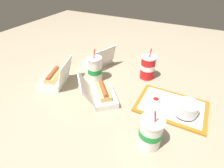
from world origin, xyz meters
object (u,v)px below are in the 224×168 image
(clamshell_hotdog_left, at_px, (55,78))
(cake_container, at_px, (186,109))
(soda_cup_center, at_px, (150,132))
(soda_cup_front, at_px, (148,67))
(food_tray, at_px, (171,106))
(clamshell_sandwich_back, at_px, (98,60))
(soda_cup_left, at_px, (95,69))
(plastic_fork, at_px, (172,100))
(clamshell_hotdog_center, at_px, (102,94))
(ketchup_cup, at_px, (156,100))

(clamshell_hotdog_left, bearing_deg, cake_container, 5.07)
(soda_cup_center, bearing_deg, soda_cup_front, 108.54)
(food_tray, relative_size, clamshell_sandwich_back, 1.51)
(food_tray, height_order, soda_cup_front, soda_cup_front)
(clamshell_sandwich_back, bearing_deg, soda_cup_left, -65.17)
(plastic_fork, xyz_separation_m, soda_cup_center, (-0.03, -0.33, 0.06))
(clamshell_hotdog_center, distance_m, soda_cup_center, 0.37)
(ketchup_cup, bearing_deg, cake_container, -8.58)
(clamshell_hotdog_center, height_order, soda_cup_center, soda_cup_center)
(plastic_fork, bearing_deg, cake_container, -72.45)
(cake_container, relative_size, ketchup_cup, 2.92)
(clamshell_hotdog_left, bearing_deg, clamshell_sandwich_back, 70.15)
(ketchup_cup, xyz_separation_m, soda_cup_center, (0.04, -0.27, 0.05))
(ketchup_cup, distance_m, soda_cup_center, 0.28)
(cake_container, distance_m, clamshell_sandwich_back, 0.73)
(clamshell_hotdog_center, bearing_deg, cake_container, 10.14)
(food_tray, relative_size, cake_container, 3.19)
(clamshell_hotdog_left, distance_m, soda_cup_center, 0.70)
(soda_cup_left, bearing_deg, clamshell_sandwich_back, 114.83)
(clamshell_hotdog_center, relative_size, soda_cup_front, 1.28)
(plastic_fork, bearing_deg, soda_cup_left, 152.23)
(soda_cup_center, bearing_deg, cake_container, 64.84)
(cake_container, height_order, plastic_fork, cake_container)
(soda_cup_center, bearing_deg, ketchup_cup, 99.14)
(ketchup_cup, height_order, soda_cup_center, soda_cup_center)
(plastic_fork, distance_m, clamshell_sandwich_back, 0.62)
(plastic_fork, distance_m, soda_cup_center, 0.34)
(clamshell_hotdog_left, relative_size, soda_cup_center, 1.13)
(food_tray, height_order, ketchup_cup, ketchup_cup)
(plastic_fork, bearing_deg, clamshell_hotdog_left, 164.75)
(clamshell_hotdog_center, height_order, soda_cup_left, soda_cup_left)
(ketchup_cup, distance_m, soda_cup_left, 0.44)
(clamshell_hotdog_left, distance_m, soda_cup_left, 0.26)
(plastic_fork, xyz_separation_m, clamshell_sandwich_back, (-0.59, 0.19, 0.03))
(cake_container, height_order, clamshell_hotdog_left, clamshell_hotdog_left)
(plastic_fork, relative_size, clamshell_sandwich_back, 0.45)
(food_tray, bearing_deg, cake_container, -26.66)
(food_tray, relative_size, ketchup_cup, 9.31)
(food_tray, xyz_separation_m, cake_container, (0.07, -0.04, 0.04))
(cake_container, distance_m, ketchup_cup, 0.16)
(ketchup_cup, xyz_separation_m, soda_cup_front, (-0.13, 0.24, 0.05))
(clamshell_hotdog_left, bearing_deg, food_tray, 8.45)
(cake_container, distance_m, clamshell_hotdog_left, 0.80)
(clamshell_hotdog_left, height_order, clamshell_sandwich_back, clamshell_hotdog_left)
(cake_container, bearing_deg, food_tray, 153.34)
(clamshell_hotdog_left, distance_m, soda_cup_front, 0.61)
(food_tray, distance_m, ketchup_cup, 0.09)
(cake_container, xyz_separation_m, soda_cup_center, (-0.12, -0.25, 0.03))
(clamshell_sandwich_back, xyz_separation_m, soda_cup_front, (0.39, -0.00, 0.04))
(clamshell_hotdog_left, xyz_separation_m, clamshell_hotdog_center, (0.35, -0.01, -0.00))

